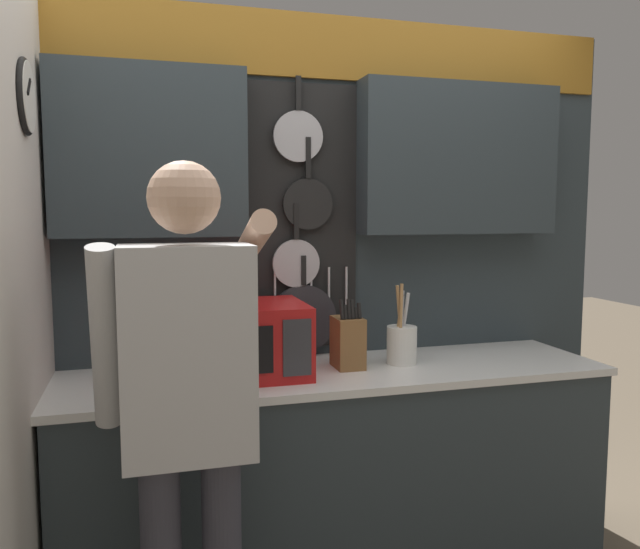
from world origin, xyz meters
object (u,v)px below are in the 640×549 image
(person, at_px, (188,395))
(knife_block, at_px, (348,342))
(utensil_crock, at_px, (402,342))
(microwave, at_px, (243,340))

(person, bearing_deg, knife_block, 37.83)
(utensil_crock, relative_size, person, 0.20)
(microwave, distance_m, person, 0.58)
(microwave, xyz_separation_m, person, (-0.24, -0.52, -0.05))
(microwave, xyz_separation_m, knife_block, (0.43, 0.00, -0.03))
(knife_block, bearing_deg, utensil_crock, 0.28)
(knife_block, relative_size, utensil_crock, 0.85)
(utensil_crock, distance_m, person, 1.05)
(utensil_crock, bearing_deg, person, -150.09)
(utensil_crock, bearing_deg, knife_block, -179.72)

